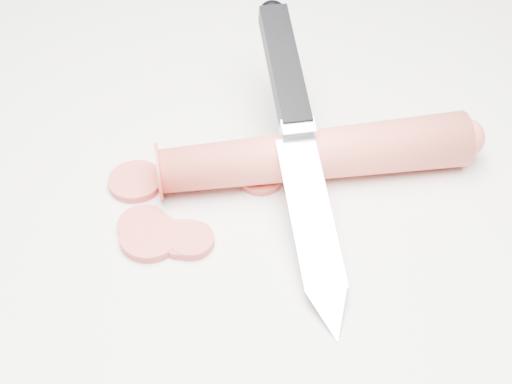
% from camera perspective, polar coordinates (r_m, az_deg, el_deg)
% --- Properties ---
extents(ground, '(2.40, 2.40, 0.00)m').
position_cam_1_polar(ground, '(0.50, 1.00, 0.32)').
color(ground, silver).
rests_on(ground, ground).
extents(carrot, '(0.20, 0.16, 0.04)m').
position_cam_1_polar(carrot, '(0.50, 4.74, 3.00)').
color(carrot, '#DF5140').
rests_on(carrot, ground).
extents(carrot_slice_0, '(0.03, 0.03, 0.01)m').
position_cam_1_polar(carrot_slice_0, '(0.51, 0.40, 1.13)').
color(carrot_slice_0, '#C54333').
rests_on(carrot_slice_0, ground).
extents(carrot_slice_1, '(0.03, 0.03, 0.01)m').
position_cam_1_polar(carrot_slice_1, '(0.48, -9.04, -2.67)').
color(carrot_slice_1, '#C54333').
rests_on(carrot_slice_1, ground).
extents(carrot_slice_2, '(0.03, 0.03, 0.01)m').
position_cam_1_polar(carrot_slice_2, '(0.47, -5.90, -3.77)').
color(carrot_slice_2, '#C54333').
rests_on(carrot_slice_2, ground).
extents(carrot_slice_3, '(0.04, 0.04, 0.01)m').
position_cam_1_polar(carrot_slice_3, '(0.47, -8.46, -3.60)').
color(carrot_slice_3, '#C54333').
rests_on(carrot_slice_3, ground).
extents(carrot_slice_4, '(0.03, 0.03, 0.01)m').
position_cam_1_polar(carrot_slice_4, '(0.47, -5.20, -3.88)').
color(carrot_slice_4, '#C54333').
rests_on(carrot_slice_4, ground).
extents(carrot_slice_5, '(0.04, 0.04, 0.01)m').
position_cam_1_polar(carrot_slice_5, '(0.51, -9.61, 0.83)').
color(carrot_slice_5, '#C54333').
rests_on(carrot_slice_5, ground).
extents(kitchen_knife, '(0.18, 0.22, 0.08)m').
position_cam_1_polar(kitchen_knife, '(0.48, 3.71, 3.70)').
color(kitchen_knife, silver).
rests_on(kitchen_knife, ground).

